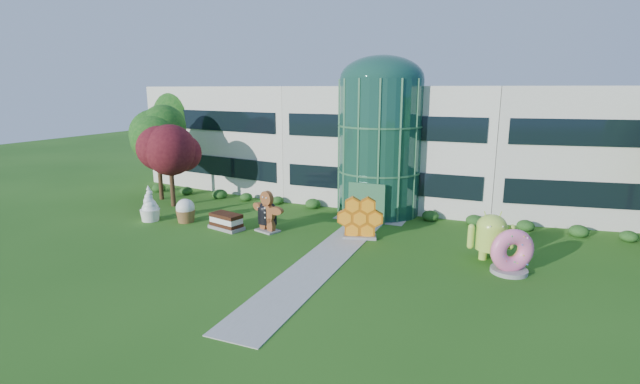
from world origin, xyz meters
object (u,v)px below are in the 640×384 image
at_px(android_green, 491,233).
at_px(gingerbread, 267,211).
at_px(donut, 511,251).
at_px(android_black, 267,213).

bearing_deg(android_green, gingerbread, 160.36).
bearing_deg(donut, gingerbread, 145.25).
height_order(android_black, gingerbread, gingerbread).
distance_m(android_black, donut, 15.02).
bearing_deg(donut, android_black, 143.97).
relative_size(android_green, donut, 1.26).
relative_size(android_black, gingerbread, 0.75).
bearing_deg(android_black, android_green, 23.41).
bearing_deg(android_green, android_black, 158.87).
height_order(android_green, android_black, android_green).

